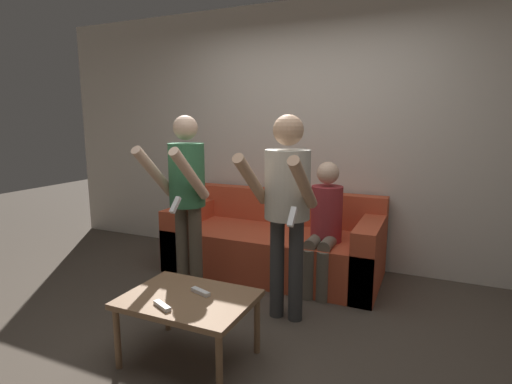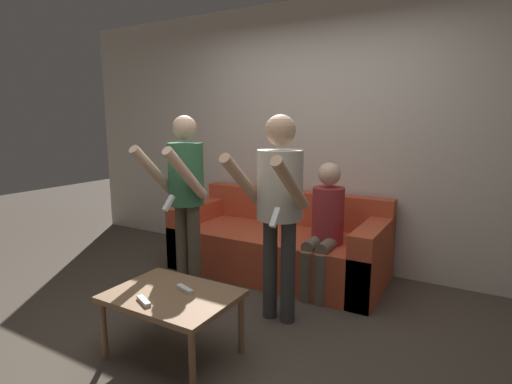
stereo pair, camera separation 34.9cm
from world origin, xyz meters
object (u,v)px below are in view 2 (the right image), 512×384
(remote_near, at_px, (144,301))
(person_seated, at_px, (325,223))
(remote_far, at_px, (185,289))
(person_standing_right, at_px, (279,196))
(coffee_table, at_px, (172,300))
(person_standing_left, at_px, (185,189))
(couch, at_px, (278,246))

(remote_near, bearing_deg, person_seated, 71.33)
(remote_far, bearing_deg, person_standing_right, 65.10)
(person_seated, height_order, remote_near, person_seated)
(person_seated, relative_size, remote_far, 7.49)
(remote_near, bearing_deg, remote_far, 68.52)
(person_seated, distance_m, remote_near, 1.71)
(coffee_table, relative_size, remote_near, 5.24)
(person_standing_left, distance_m, person_standing_right, 0.88)
(person_standing_left, xyz_separation_m, remote_near, (0.45, -0.95, -0.50))
(person_standing_left, height_order, person_seated, person_standing_left)
(couch, relative_size, remote_far, 13.50)
(remote_far, bearing_deg, person_seated, 71.88)
(couch, xyz_separation_m, remote_near, (0.02, -1.83, 0.17))
(person_seated, distance_m, remote_far, 1.43)
(coffee_table, distance_m, remote_far, 0.10)
(couch, xyz_separation_m, remote_far, (0.12, -1.57, 0.17))
(coffee_table, bearing_deg, remote_far, 57.28)
(person_standing_left, xyz_separation_m, remote_far, (0.55, -0.69, -0.50))
(person_standing_right, bearing_deg, person_seated, 79.58)
(remote_near, bearing_deg, person_standing_left, 115.57)
(person_standing_right, height_order, remote_near, person_standing_right)
(person_standing_right, height_order, person_seated, person_standing_right)
(couch, bearing_deg, person_standing_left, -116.42)
(couch, relative_size, remote_near, 13.72)
(coffee_table, bearing_deg, remote_near, -106.72)
(remote_far, bearing_deg, remote_near, -111.48)
(person_standing_right, height_order, coffee_table, person_standing_right)
(coffee_table, bearing_deg, person_standing_right, 64.33)
(couch, distance_m, remote_near, 1.84)
(remote_near, distance_m, remote_far, 0.28)
(person_seated, bearing_deg, coffee_table, -108.92)
(person_standing_left, bearing_deg, person_standing_right, 0.13)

